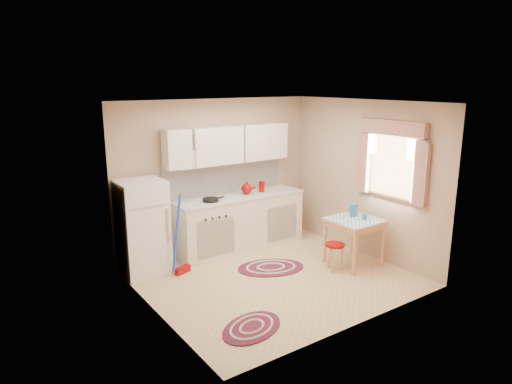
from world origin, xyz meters
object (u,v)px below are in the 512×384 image
base_cabinets (240,223)px  stool (334,257)px  fridge (142,227)px  table (354,242)px

base_cabinets → stool: bearing=-67.7°
fridge → stool: bearing=-33.2°
base_cabinets → stool: (0.66, -1.60, -0.23)m
fridge → base_cabinets: bearing=1.7°
stool → fridge: bearing=146.8°
base_cabinets → stool: 1.75m
fridge → stool: size_ratio=3.33×
table → stool: (-0.41, -0.01, -0.15)m
fridge → base_cabinets: 1.73m
fridge → table: bearing=-29.0°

